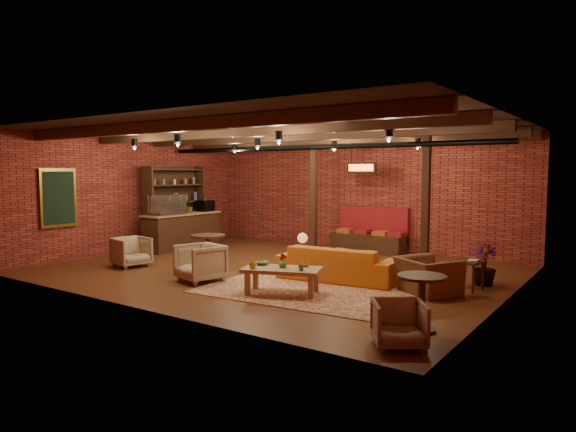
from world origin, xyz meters
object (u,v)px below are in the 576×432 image
Objects in this scene: coffee_table at (281,271)px; round_table_right at (422,294)px; armchair_right at (428,270)px; sofa at (338,263)px; plant_tall at (485,224)px; side_table_lamp at (302,240)px; round_table_left at (208,246)px; armchair_b at (200,261)px; side_table_book at (468,263)px; armchair_far at (399,321)px; armchair_a at (131,250)px.

round_table_right is at bearing -12.77° from coffee_table.
armchair_right is (2.21, 1.53, 0.02)m from coffee_table.
armchair_right is at bearing 171.73° from sofa.
armchair_right is 1.68m from plant_tall.
side_table_lamp is 2.28m from round_table_left.
plant_tall is (4.87, 2.95, 0.79)m from armchair_b.
armchair_right is at bearing -18.46° from side_table_lamp.
coffee_table is 1.96× the size of round_table_right.
side_table_book is at bearing -104.70° from plant_tall.
armchair_right is 1.73× the size of side_table_book.
round_table_left is 1.22× the size of armchair_far.
armchair_right is at bearing -122.49° from side_table_book.
coffee_table is 3.25m from armchair_far.
side_table_book is (2.42, 0.70, 0.16)m from sofa.
coffee_table is 2.86m from round_table_left.
round_table_left is 1.95m from armchair_a.
round_table_left is at bearing -160.43° from plant_tall.
armchair_far is (0.19, -3.76, -0.19)m from side_table_book.
armchair_right is (3.54, -1.18, -0.14)m from side_table_lamp.
round_table_right is 3.60m from plant_tall.
round_table_left reaches higher than sofa.
coffee_table is 0.65× the size of plant_tall.
side_table_lamp is at bearing 13.81° from armchair_right.
coffee_table is at bearing -139.58° from side_table_book.
sofa is at bearing 13.24° from round_table_left.
round_table_right is at bearing -85.13° from armchair_a.
armchair_b is 1.27× the size of armchair_far.
plant_tall is (0.15, 0.57, 0.69)m from side_table_book.
round_table_right reaches higher than armchair_a.
side_table_lamp is at bearing -177.63° from plant_tall.
armchair_right is at bearing 34.59° from coffee_table.
armchair_far is (0.69, -2.98, -0.12)m from armchair_right.
side_table_lamp is 0.95× the size of round_table_left.
round_table_left reaches higher than side_table_lamp.
armchair_b reaches higher than coffee_table.
side_table_lamp reaches higher than coffee_table.
round_table_left is 0.79× the size of armchair_right.
coffee_table is 3.56m from side_table_book.
sofa is at bearing 29.90° from armchair_right.
coffee_table is 2.69m from armchair_right.
armchair_b reaches higher than armchair_far.
armchair_a is 1.30× the size of side_table_book.
armchair_a is 7.90m from plant_tall.
sofa is 3.00m from plant_tall.
coffee_table is at bearing -80.92° from armchair_a.
coffee_table is 1.86× the size of armchair_b.
round_table_right reaches higher than side_table_book.
armchair_far is at bearing -90.00° from round_table_right.
round_table_left is at bearing -165.43° from side_table_book.
side_table_book is at bearing -5.62° from side_table_lamp.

